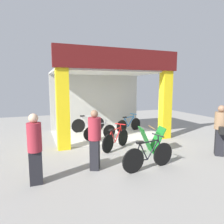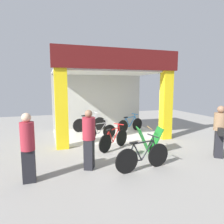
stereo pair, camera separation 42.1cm
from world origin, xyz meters
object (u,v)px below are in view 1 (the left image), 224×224
Objects in this scene: sandwich_board_sign at (151,139)px; pedestrian_0 at (35,148)px; bicycle_inside_1 at (129,125)px; bicycle_parked_0 at (149,156)px; pedestrian_2 at (220,129)px; pedestrian_1 at (95,139)px; bicycle_inside_2 at (100,132)px; bicycle_inside_0 at (88,124)px; bicycle_parked_1 at (116,139)px.

sandwich_board_sign is 0.55× the size of pedestrian_0.
bicycle_parked_0 is at bearing -109.16° from bicycle_inside_1.
pedestrian_2 reaches higher than bicycle_inside_1.
pedestrian_2 is at bearing -5.83° from pedestrian_1.
bicycle_inside_2 is at bearing 50.84° from pedestrian_0.
bicycle_inside_1 is 3.13m from sandwich_board_sign.
bicycle_inside_2 is 3.41m from bicycle_parked_0.
bicycle_inside_2 is 0.91× the size of pedestrian_1.
bicycle_inside_2 is 4.10m from pedestrian_0.
pedestrian_0 is 1.00× the size of pedestrian_2.
bicycle_inside_0 reaches higher than sandwich_board_sign.
bicycle_inside_0 reaches higher than bicycle_inside_1.
bicycle_inside_1 is 4.37m from pedestrian_2.
pedestrian_1 is at bearing -130.45° from bicycle_parked_1.
bicycle_inside_0 is 1.02× the size of bicycle_parked_0.
pedestrian_2 is (1.89, -1.09, 0.43)m from sandwich_board_sign.
bicycle_parked_0 is (0.31, -3.40, 0.04)m from bicycle_inside_2.
pedestrian_2 reaches higher than bicycle_parked_0.
pedestrian_1 reaches higher than bicycle_inside_1.
sandwich_board_sign is at bearing 149.98° from pedestrian_2.
bicycle_parked_1 is at bearing 144.57° from sandwich_board_sign.
bicycle_parked_1 is 0.82× the size of pedestrian_0.
bicycle_inside_0 is at bearing 62.40° from pedestrian_0.
bicycle_parked_1 is 3.48m from pedestrian_2.
bicycle_inside_0 is 5.81m from pedestrian_2.
bicycle_inside_0 is 5.01m from bicycle_parked_0.
pedestrian_0 is (-4.37, -4.04, 0.50)m from bicycle_inside_1.
bicycle_parked_0 is at bearing -84.81° from bicycle_inside_2.
bicycle_inside_1 is at bearing -20.52° from bicycle_inside_0.
bicycle_parked_0 is at bearing -125.03° from sandwich_board_sign.
bicycle_parked_1 is at bearing 49.55° from pedestrian_1.
pedestrian_0 is at bearing -117.60° from bicycle_inside_0.
pedestrian_1 is at bearing 11.43° from pedestrian_0.
pedestrian_2 is (3.14, -4.86, 0.49)m from bicycle_inside_0.
sandwich_board_sign is 2.23m from pedestrian_2.
bicycle_inside_1 is (1.88, -0.71, -0.03)m from bicycle_inside_0.
sandwich_board_sign is at bearing -101.67° from bicycle_inside_1.
pedestrian_1 is (-1.05, -2.85, 0.52)m from bicycle_inside_2.
bicycle_inside_1 is at bearing 42.80° from pedestrian_0.
bicycle_parked_1 is at bearing 94.91° from bicycle_parked_0.
bicycle_inside_0 is at bearing 94.53° from bicycle_parked_0.
bicycle_inside_0 reaches higher than bicycle_parked_1.
pedestrian_1 is at bearing 158.09° from bicycle_parked_0.
bicycle_inside_1 is 2.01m from bicycle_inside_2.
bicycle_parked_0 reaches higher than bicycle_inside_1.
pedestrian_1 reaches higher than bicycle_inside_2.
pedestrian_1 is (-0.97, -4.44, 0.47)m from bicycle_inside_0.
pedestrian_2 reaches higher than pedestrian_1.
pedestrian_2 reaches higher than bicycle_parked_1.
bicycle_parked_1 is (0.14, -1.45, 0.02)m from bicycle_inside_2.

